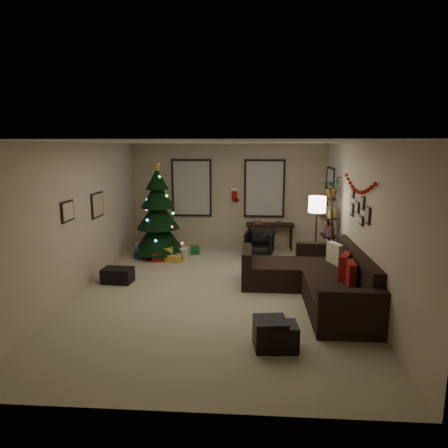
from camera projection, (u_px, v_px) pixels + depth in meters
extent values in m
plane|color=tan|center=(216.00, 291.00, 7.55)|extent=(7.00, 7.00, 0.00)
plane|color=white|center=(216.00, 142.00, 7.04)|extent=(7.00, 7.00, 0.00)
plane|color=#C7B497|center=(228.00, 196.00, 10.72)|extent=(5.00, 0.00, 5.00)
plane|color=#C7B497|center=(183.00, 285.00, 3.86)|extent=(5.00, 0.00, 5.00)
plane|color=#C7B497|center=(80.00, 218.00, 7.46)|extent=(0.00, 7.00, 7.00)
plane|color=#C7B497|center=(359.00, 221.00, 7.12)|extent=(0.00, 7.00, 7.00)
cube|color=#728CB2|center=(192.00, 188.00, 10.72)|extent=(0.94, 0.02, 1.35)
cube|color=beige|center=(192.00, 188.00, 10.72)|extent=(0.94, 0.03, 1.35)
cube|color=#728CB2|center=(264.00, 188.00, 10.59)|extent=(0.94, 0.02, 1.35)
cube|color=beige|center=(264.00, 188.00, 10.59)|extent=(0.94, 0.03, 1.35)
cube|color=#728CB2|center=(330.00, 195.00, 9.60)|extent=(0.05, 0.27, 1.17)
cube|color=beige|center=(330.00, 195.00, 9.60)|extent=(0.05, 0.45, 1.17)
cylinder|color=black|center=(159.00, 250.00, 9.95)|extent=(0.09, 0.09, 0.27)
cone|color=black|center=(159.00, 234.00, 9.87)|extent=(1.25, 1.25, 0.87)
cone|color=black|center=(158.00, 213.00, 9.78)|extent=(1.03, 1.03, 0.73)
cone|color=black|center=(157.00, 194.00, 9.69)|extent=(0.81, 0.81, 0.64)
cone|color=black|center=(157.00, 179.00, 9.62)|extent=(0.55, 0.55, 0.50)
cylinder|color=maroon|center=(159.00, 255.00, 9.97)|extent=(1.01, 1.01, 0.04)
cube|color=silver|center=(182.00, 252.00, 9.90)|extent=(0.35, 0.28, 0.22)
cube|color=gold|center=(167.00, 253.00, 9.62)|extent=(0.28, 0.25, 0.30)
cube|color=#14591E|center=(194.00, 250.00, 10.18)|extent=(0.25, 0.30, 0.18)
cube|color=navy|center=(142.00, 253.00, 9.71)|extent=(0.30, 0.22, 0.25)
cube|color=maroon|center=(157.00, 257.00, 9.50)|extent=(0.22, 0.22, 0.20)
cube|color=silver|center=(143.00, 248.00, 10.16)|extent=(0.26, 0.26, 0.28)
cube|color=gold|center=(175.00, 258.00, 9.52)|extent=(0.40, 0.30, 0.15)
cube|color=#14591E|center=(169.00, 255.00, 9.76)|extent=(0.35, 0.30, 0.16)
cube|color=black|center=(332.00, 289.00, 7.01)|extent=(0.96, 2.57, 0.45)
cube|color=black|center=(357.00, 264.00, 6.90)|extent=(0.20, 2.57, 0.46)
cube|color=black|center=(352.00, 315.00, 5.63)|extent=(0.96, 0.20, 0.71)
cube|color=black|center=(320.00, 260.00, 8.34)|extent=(0.96, 0.20, 0.71)
cube|color=black|center=(275.00, 273.00, 7.86)|extent=(0.91, 0.96, 0.45)
cube|color=black|center=(247.00, 267.00, 7.87)|extent=(0.18, 0.96, 0.71)
cube|color=maroon|center=(351.00, 274.00, 6.46)|extent=(0.14, 0.42, 0.41)
cube|color=maroon|center=(345.00, 267.00, 6.84)|extent=(0.30, 0.47, 0.46)
cube|color=beige|center=(335.00, 254.00, 7.71)|extent=(0.27, 0.44, 0.42)
cube|color=black|center=(270.00, 334.00, 5.40)|extent=(0.47, 0.47, 0.40)
cube|color=black|center=(283.00, 337.00, 5.37)|extent=(0.40, 0.40, 0.35)
cube|color=black|center=(270.00, 225.00, 10.51)|extent=(1.23, 0.44, 0.04)
cylinder|color=black|center=(249.00, 239.00, 10.43)|extent=(0.04, 0.04, 0.62)
cylinder|color=black|center=(249.00, 236.00, 10.78)|extent=(0.04, 0.04, 0.62)
cylinder|color=black|center=(292.00, 239.00, 10.36)|extent=(0.04, 0.04, 0.62)
cylinder|color=black|center=(290.00, 236.00, 10.71)|extent=(0.04, 0.04, 0.62)
imported|color=black|center=(259.00, 243.00, 9.95)|extent=(0.68, 0.65, 0.61)
cube|color=black|center=(333.00, 231.00, 8.51)|extent=(0.05, 0.05, 1.79)
cube|color=black|center=(328.00, 227.00, 8.98)|extent=(0.05, 0.05, 1.79)
cube|color=black|center=(328.00, 253.00, 8.85)|extent=(0.30, 0.50, 0.03)
cube|color=black|center=(329.00, 235.00, 8.77)|extent=(0.30, 0.50, 0.03)
cube|color=black|center=(330.00, 217.00, 8.70)|extent=(0.30, 0.50, 0.03)
cube|color=black|center=(331.00, 199.00, 8.62)|extent=(0.30, 0.50, 0.03)
imported|color=#4C4C4C|center=(331.00, 184.00, 8.60)|extent=(0.67, 0.68, 0.57)
cylinder|color=black|center=(314.00, 274.00, 8.52)|extent=(0.29, 0.29, 0.03)
cylinder|color=black|center=(316.00, 241.00, 8.39)|extent=(0.03, 0.03, 1.37)
cylinder|color=white|center=(317.00, 204.00, 8.25)|extent=(0.35, 0.35, 0.33)
cube|color=black|center=(97.00, 205.00, 8.25)|extent=(0.04, 0.60, 0.50)
cube|color=tan|center=(97.00, 205.00, 8.25)|extent=(0.01, 0.54, 0.45)
cube|color=black|center=(67.00, 211.00, 6.92)|extent=(0.04, 0.45, 0.35)
cube|color=#C7B497|center=(67.00, 211.00, 6.92)|extent=(0.01, 0.41, 0.31)
cube|color=black|center=(368.00, 215.00, 6.50)|extent=(0.03, 0.22, 0.28)
cube|color=black|center=(363.00, 203.00, 6.81)|extent=(0.03, 0.18, 0.22)
cube|color=black|center=(362.00, 221.00, 6.87)|extent=(0.03, 0.20, 0.16)
cube|color=black|center=(357.00, 207.00, 7.18)|extent=(0.03, 0.26, 0.20)
cube|color=black|center=(352.00, 210.00, 7.54)|extent=(0.03, 0.18, 0.24)
cube|color=black|center=(353.00, 193.00, 7.49)|extent=(0.03, 0.16, 0.16)
cube|color=#990F0C|center=(222.00, 195.00, 10.80)|extent=(0.14, 0.04, 0.30)
cube|color=white|center=(222.00, 190.00, 10.77)|extent=(0.16, 0.05, 0.08)
cube|color=#990F0C|center=(225.00, 200.00, 10.82)|extent=(0.10, 0.04, 0.08)
cube|color=#990F0C|center=(234.00, 195.00, 10.58)|extent=(0.14, 0.04, 0.30)
cube|color=white|center=(235.00, 189.00, 10.55)|extent=(0.16, 0.05, 0.08)
cube|color=#990F0C|center=(237.00, 200.00, 10.60)|extent=(0.10, 0.04, 0.08)
cube|color=black|center=(118.00, 275.00, 8.00)|extent=(0.60, 0.42, 0.29)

